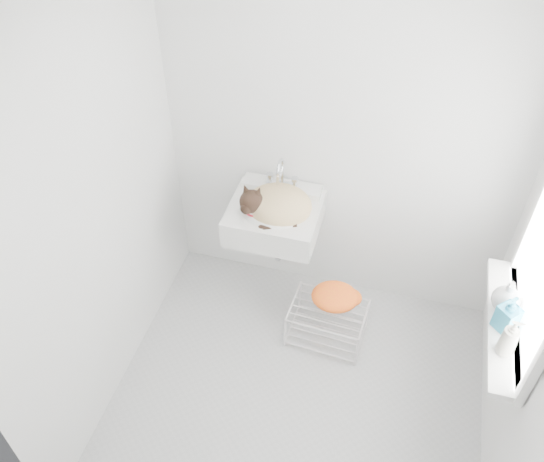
% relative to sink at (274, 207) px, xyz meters
% --- Properties ---
extents(floor, '(2.20, 2.00, 0.02)m').
position_rel_sink_xyz_m(floor, '(0.35, -0.74, -0.85)').
color(floor, '#ADADAD').
rests_on(floor, ground).
extents(back_wall, '(2.20, 0.02, 2.50)m').
position_rel_sink_xyz_m(back_wall, '(0.35, 0.26, 0.40)').
color(back_wall, silver).
rests_on(back_wall, ground).
extents(left_wall, '(0.02, 2.00, 2.50)m').
position_rel_sink_xyz_m(left_wall, '(-0.75, -0.74, 0.40)').
color(left_wall, silver).
rests_on(left_wall, ground).
extents(windowsill, '(0.16, 0.88, 0.04)m').
position_rel_sink_xyz_m(windowsill, '(1.36, -0.54, -0.02)').
color(windowsill, white).
rests_on(windowsill, right_wall).
extents(sink, '(0.56, 0.49, 0.22)m').
position_rel_sink_xyz_m(sink, '(0.00, 0.00, 0.00)').
color(sink, silver).
rests_on(sink, back_wall).
extents(faucet, '(0.20, 0.14, 0.20)m').
position_rel_sink_xyz_m(faucet, '(0.00, 0.18, 0.14)').
color(faucet, silver).
rests_on(faucet, sink).
extents(cat, '(0.45, 0.38, 0.27)m').
position_rel_sink_xyz_m(cat, '(0.01, -0.02, 0.04)').
color(cat, tan).
rests_on(cat, sink).
extents(wire_rack, '(0.49, 0.36, 0.28)m').
position_rel_sink_xyz_m(wire_rack, '(0.43, -0.24, -0.70)').
color(wire_rack, silver).
rests_on(wire_rack, floor).
extents(towel, '(0.33, 0.26, 0.13)m').
position_rel_sink_xyz_m(towel, '(0.45, -0.18, -0.54)').
color(towel, '#FF9C0E').
rests_on(towel, wire_rack).
extents(bottle_a, '(0.07, 0.07, 0.19)m').
position_rel_sink_xyz_m(bottle_a, '(1.35, -0.73, 0.00)').
color(bottle_a, beige).
rests_on(bottle_a, windowsill).
extents(bottle_b, '(0.14, 0.14, 0.22)m').
position_rel_sink_xyz_m(bottle_b, '(1.35, -0.58, 0.00)').
color(bottle_b, teal).
rests_on(bottle_b, windowsill).
extents(bottle_c, '(0.19, 0.19, 0.19)m').
position_rel_sink_xyz_m(bottle_c, '(1.35, -0.45, 0.00)').
color(bottle_c, silver).
rests_on(bottle_c, windowsill).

